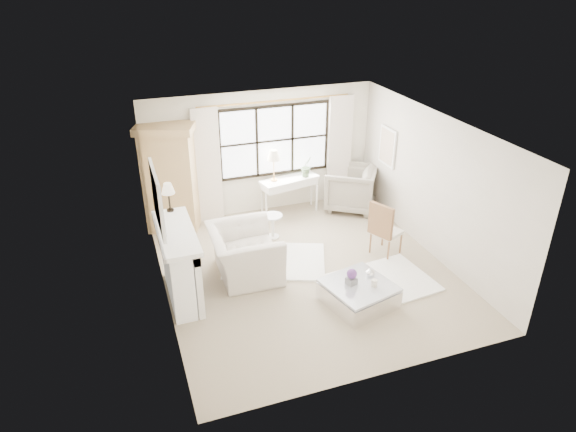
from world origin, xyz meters
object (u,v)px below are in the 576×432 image
(armoire, at_px, (170,178))
(coffee_table, at_px, (358,294))
(console_table, at_px, (289,195))
(club_armchair, at_px, (244,253))

(armoire, distance_m, coffee_table, 4.53)
(console_table, bearing_deg, armoire, 166.47)
(coffee_table, bearing_deg, armoire, 109.81)
(armoire, xyz_separation_m, coffee_table, (2.46, -3.68, -0.96))
(console_table, distance_m, coffee_table, 3.62)
(console_table, distance_m, club_armchair, 2.67)
(armoire, relative_size, console_table, 1.64)
(console_table, bearing_deg, club_armchair, -138.89)
(club_armchair, height_order, coffee_table, club_armchair)
(armoire, bearing_deg, console_table, 18.50)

